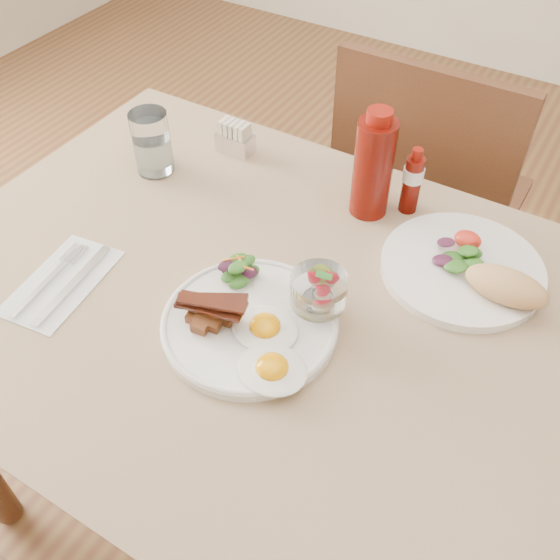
# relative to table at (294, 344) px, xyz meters

# --- Properties ---
(table) EXTENTS (1.33, 0.88, 0.75)m
(table) POSITION_rel_table_xyz_m (0.00, 0.00, 0.00)
(table) COLOR #59301C
(table) RESTS_ON ground
(chair_far) EXTENTS (0.42, 0.42, 0.93)m
(chair_far) POSITION_rel_table_xyz_m (0.00, 0.66, -0.14)
(chair_far) COLOR #59301C
(chair_far) RESTS_ON ground
(main_plate) EXTENTS (0.28, 0.28, 0.02)m
(main_plate) POSITION_rel_table_xyz_m (-0.04, -0.07, 0.10)
(main_plate) COLOR white
(main_plate) RESTS_ON table
(fried_eggs) EXTENTS (0.18, 0.18, 0.03)m
(fried_eggs) POSITION_rel_table_xyz_m (0.01, -0.10, 0.11)
(fried_eggs) COLOR white
(fried_eggs) RESTS_ON main_plate
(bacon_potato_pile) EXTENTS (0.12, 0.08, 0.05)m
(bacon_potato_pile) POSITION_rel_table_xyz_m (-0.09, -0.10, 0.13)
(bacon_potato_pile) COLOR brown
(bacon_potato_pile) RESTS_ON main_plate
(side_salad) EXTENTS (0.07, 0.07, 0.04)m
(side_salad) POSITION_rel_table_xyz_m (-0.11, 0.00, 0.12)
(side_salad) COLOR #194913
(side_salad) RESTS_ON main_plate
(fruit_cup) EXTENTS (0.09, 0.09, 0.09)m
(fruit_cup) POSITION_rel_table_xyz_m (0.04, 0.00, 0.15)
(fruit_cup) COLOR white
(fruit_cup) RESTS_ON main_plate
(second_plate) EXTENTS (0.29, 0.28, 0.07)m
(second_plate) POSITION_rel_table_xyz_m (0.22, 0.21, 0.11)
(second_plate) COLOR white
(second_plate) RESTS_ON table
(ketchup_bottle) EXTENTS (0.09, 0.09, 0.21)m
(ketchup_bottle) POSITION_rel_table_xyz_m (-0.01, 0.29, 0.19)
(ketchup_bottle) COLOR #580A05
(ketchup_bottle) RESTS_ON table
(hot_sauce_bottle) EXTENTS (0.04, 0.04, 0.14)m
(hot_sauce_bottle) POSITION_rel_table_xyz_m (0.06, 0.33, 0.15)
(hot_sauce_bottle) COLOR #580A05
(hot_sauce_bottle) RESTS_ON table
(sugar_caddy) EXTENTS (0.08, 0.04, 0.07)m
(sugar_caddy) POSITION_rel_table_xyz_m (-0.33, 0.32, 0.12)
(sugar_caddy) COLOR silver
(sugar_caddy) RESTS_ON table
(water_glass) EXTENTS (0.08, 0.08, 0.13)m
(water_glass) POSITION_rel_table_xyz_m (-0.44, 0.19, 0.15)
(water_glass) COLOR white
(water_glass) RESTS_ON table
(napkin_cutlery) EXTENTS (0.14, 0.22, 0.01)m
(napkin_cutlery) POSITION_rel_table_xyz_m (-0.37, -0.15, 0.09)
(napkin_cutlery) COLOR silver
(napkin_cutlery) RESTS_ON table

